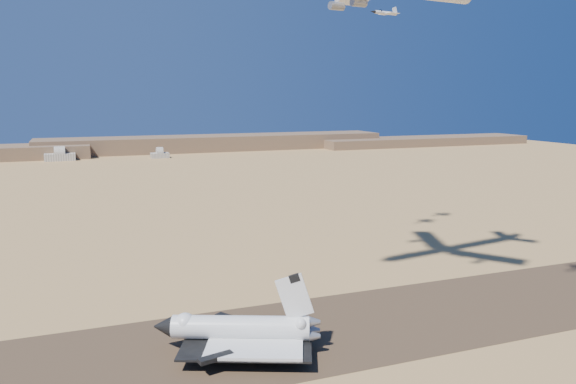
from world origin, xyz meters
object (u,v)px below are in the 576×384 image
object	(u,v)px
shuttle	(239,330)
crew_b	(271,357)
crew_c	(287,357)
crew_a	(290,360)
chase_jet_e	(385,13)

from	to	relation	value
shuttle	crew_b	distance (m)	11.13
shuttle	crew_c	distance (m)	14.27
crew_a	crew_b	xyz separation A→B (m)	(-4.15, 2.74, 0.06)
crew_b	crew_c	distance (m)	4.00
crew_c	shuttle	bearing A→B (deg)	-13.32
crew_a	crew_c	distance (m)	1.68
shuttle	crew_b	world-z (taller)	shuttle
shuttle	chase_jet_e	size ratio (longest dim) A/B	2.98
shuttle	crew_b	xyz separation A→B (m)	(5.78, -8.23, -4.76)
crew_a	crew_c	bearing A→B (deg)	29.46
shuttle	chase_jet_e	distance (m)	155.54
crew_c	chase_jet_e	bearing A→B (deg)	-99.98
crew_a	crew_c	world-z (taller)	crew_a
crew_b	shuttle	bearing A→B (deg)	23.70
crew_b	crew_c	bearing A→B (deg)	-117.12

